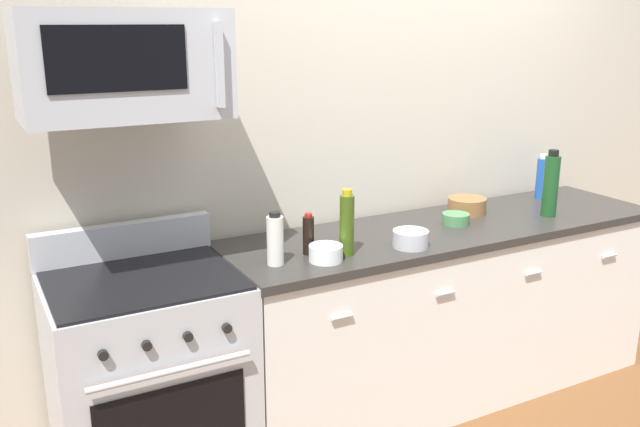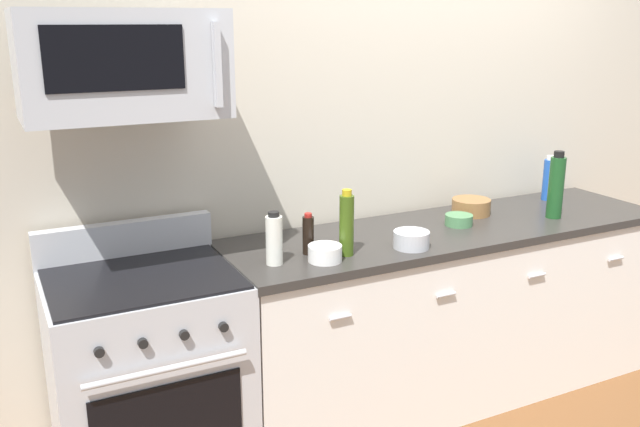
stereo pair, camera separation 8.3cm
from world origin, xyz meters
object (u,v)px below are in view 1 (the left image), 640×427
at_px(bottle_olive_oil, 347,224).
at_px(bowl_wooden_salad, 467,205).
at_px(bowl_steel_prep, 411,238).
at_px(bottle_soy_sauce_dark, 308,235).
at_px(bowl_white_ceramic, 326,253).
at_px(bottle_vinegar_white, 275,240).
at_px(bottle_wine_green, 551,185).
at_px(range_oven, 149,379).
at_px(microwave, 123,64).
at_px(bowl_green_glaze, 456,219).
at_px(bottle_soda_blue, 542,177).

relative_size(bottle_olive_oil, bowl_wooden_salad, 1.45).
height_order(bowl_wooden_salad, bowl_steel_prep, bowl_wooden_salad).
bearing_deg(bottle_soy_sauce_dark, bowl_steel_prep, -16.53).
bearing_deg(bottle_soy_sauce_dark, bowl_white_ceramic, -79.22).
bearing_deg(bowl_white_ceramic, bottle_soy_sauce_dark, 100.78).
bearing_deg(bottle_vinegar_white, bottle_wine_green, 0.00).
distance_m(range_oven, bottle_vinegar_white, 0.78).
xyz_separation_m(microwave, bowl_white_ceramic, (0.74, -0.22, -0.79)).
height_order(bottle_soy_sauce_dark, bottle_vinegar_white, bottle_vinegar_white).
relative_size(microwave, bottle_soy_sauce_dark, 4.04).
bearing_deg(bottle_wine_green, bowl_green_glaze, 168.66).
relative_size(microwave, bowl_wooden_salad, 3.68).
distance_m(bottle_soda_blue, bowl_white_ceramic, 1.64).
bearing_deg(bottle_soy_sauce_dark, bowl_wooden_salad, 10.19).
distance_m(bottle_wine_green, bottle_olive_oil, 1.25).
bearing_deg(bottle_vinegar_white, bowl_white_ceramic, -16.71).
distance_m(bottle_olive_oil, bowl_green_glaze, 0.74).
height_order(bowl_white_ceramic, bowl_steel_prep, bowl_steel_prep).
bearing_deg(bottle_wine_green, bottle_soda_blue, 50.26).
height_order(range_oven, bottle_vinegar_white, bottle_vinegar_white).
height_order(microwave, bottle_soda_blue, microwave).
bearing_deg(bowl_wooden_salad, bottle_vinegar_white, -168.81).
relative_size(bottle_olive_oil, bowl_steel_prep, 1.80).
xyz_separation_m(bottle_soda_blue, bowl_steel_prep, (-1.17, -0.37, -0.08)).
relative_size(bottle_vinegar_white, bowl_wooden_salad, 1.13).
bearing_deg(bottle_wine_green, range_oven, 176.99).
bearing_deg(range_oven, bottle_vinegar_white, -11.70).
distance_m(bottle_vinegar_white, bowl_wooden_salad, 1.25).
bearing_deg(range_oven, bottle_wine_green, -3.01).
relative_size(bottle_soy_sauce_dark, bowl_green_glaze, 1.34).
xyz_separation_m(bowl_green_glaze, bowl_white_ceramic, (-0.84, -0.17, 0.01)).
bearing_deg(bowl_white_ceramic, bowl_green_glaze, 11.34).
bearing_deg(bowl_steel_prep, microwave, 168.69).
height_order(bottle_wine_green, bowl_white_ceramic, bottle_wine_green).
xyz_separation_m(bottle_soda_blue, bowl_white_ceramic, (-1.60, -0.35, -0.08)).
distance_m(range_oven, bottle_wine_green, 2.20).
relative_size(bottle_vinegar_white, bowl_white_ceramic, 1.57).
xyz_separation_m(microwave, bottle_soda_blue, (2.34, 0.13, -0.71)).
height_order(microwave, bowl_white_ceramic, microwave).
bearing_deg(bottle_soda_blue, bottle_soy_sauce_dark, -171.88).
height_order(microwave, bottle_wine_green, microwave).
relative_size(bowl_green_glaze, bowl_steel_prep, 0.84).
relative_size(bottle_wine_green, bowl_wooden_salad, 1.73).
bearing_deg(bowl_wooden_salad, bowl_green_glaze, -143.29).
distance_m(bottle_soda_blue, bowl_green_glaze, 0.79).
bearing_deg(microwave, bottle_wine_green, -4.23).
relative_size(microwave, bottle_wine_green, 2.14).
bearing_deg(microwave, bottle_olive_oil, -12.47).
xyz_separation_m(range_oven, microwave, (0.00, 0.04, 1.28)).
xyz_separation_m(bowl_green_glaze, bowl_steel_prep, (-0.41, -0.18, 0.01)).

